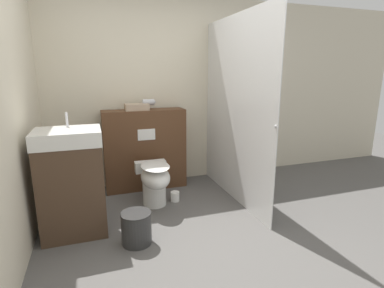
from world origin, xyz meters
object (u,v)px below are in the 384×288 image
at_px(hair_drier, 149,102).
at_px(waste_bin, 136,228).
at_px(toilet, 155,180).
at_px(sink_vanity, 72,182).

xyz_separation_m(hair_drier, waste_bin, (-0.41, -1.37, -0.99)).
height_order(toilet, waste_bin, toilet).
bearing_deg(hair_drier, waste_bin, -106.72).
relative_size(toilet, hair_drier, 3.33).
relative_size(hair_drier, waste_bin, 0.59).
distance_m(sink_vanity, waste_bin, 0.75).
bearing_deg(toilet, hair_drier, 82.28).
height_order(toilet, hair_drier, hair_drier).
xyz_separation_m(toilet, hair_drier, (0.09, 0.65, 0.82)).
xyz_separation_m(toilet, waste_bin, (-0.32, -0.72, -0.16)).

